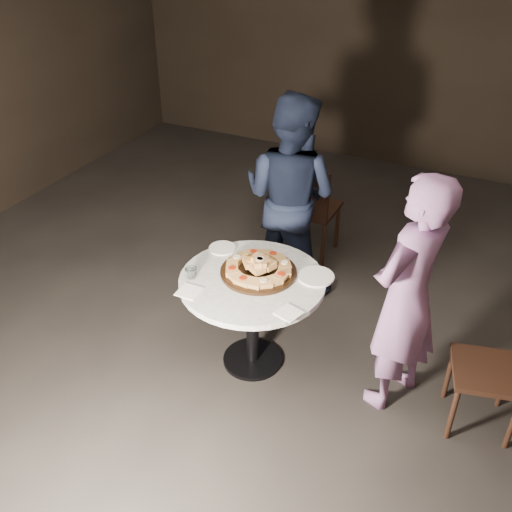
{
  "coord_description": "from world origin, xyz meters",
  "views": [
    {
      "loc": [
        1.24,
        -2.48,
        2.59
      ],
      "look_at": [
        0.03,
        0.03,
        0.78
      ],
      "focal_mm": 40.0,
      "sensor_mm": 36.0,
      "label": 1
    }
  ],
  "objects_px": {
    "table": "(252,295)",
    "water_glass": "(191,273)",
    "diner_navy": "(290,196)",
    "diner_teal": "(407,297)",
    "focaccia_pile": "(259,266)",
    "chair_far": "(309,205)",
    "chair_right": "(505,365)",
    "serving_board": "(258,272)"
  },
  "relations": [
    {
      "from": "table",
      "to": "chair_right",
      "type": "height_order",
      "value": "chair_right"
    },
    {
      "from": "chair_far",
      "to": "diner_teal",
      "type": "height_order",
      "value": "diner_teal"
    },
    {
      "from": "diner_teal",
      "to": "water_glass",
      "type": "bearing_deg",
      "value": -55.72
    },
    {
      "from": "chair_far",
      "to": "serving_board",
      "type": "bearing_deg",
      "value": 97.69
    },
    {
      "from": "serving_board",
      "to": "diner_teal",
      "type": "distance_m",
      "value": 0.87
    },
    {
      "from": "chair_right",
      "to": "diner_teal",
      "type": "relative_size",
      "value": 0.53
    },
    {
      "from": "focaccia_pile",
      "to": "chair_right",
      "type": "height_order",
      "value": "same"
    },
    {
      "from": "water_glass",
      "to": "serving_board",
      "type": "bearing_deg",
      "value": 32.48
    },
    {
      "from": "table",
      "to": "chair_far",
      "type": "height_order",
      "value": "chair_far"
    },
    {
      "from": "serving_board",
      "to": "chair_right",
      "type": "height_order",
      "value": "chair_right"
    },
    {
      "from": "diner_navy",
      "to": "chair_far",
      "type": "bearing_deg",
      "value": -82.86
    },
    {
      "from": "chair_far",
      "to": "diner_navy",
      "type": "xyz_separation_m",
      "value": [
        0.0,
        -0.41,
        0.27
      ]
    },
    {
      "from": "table",
      "to": "serving_board",
      "type": "relative_size",
      "value": 2.36
    },
    {
      "from": "serving_board",
      "to": "focaccia_pile",
      "type": "xyz_separation_m",
      "value": [
        0.0,
        -0.0,
        0.04
      ]
    },
    {
      "from": "table",
      "to": "diner_teal",
      "type": "xyz_separation_m",
      "value": [
        0.88,
        0.11,
        0.2
      ]
    },
    {
      "from": "focaccia_pile",
      "to": "diner_navy",
      "type": "distance_m",
      "value": 0.85
    },
    {
      "from": "table",
      "to": "water_glass",
      "type": "bearing_deg",
      "value": -155.81
    },
    {
      "from": "water_glass",
      "to": "chair_right",
      "type": "relative_size",
      "value": 0.09
    },
    {
      "from": "table",
      "to": "diner_navy",
      "type": "relative_size",
      "value": 0.72
    },
    {
      "from": "water_glass",
      "to": "diner_teal",
      "type": "relative_size",
      "value": 0.05
    },
    {
      "from": "focaccia_pile",
      "to": "water_glass",
      "type": "relative_size",
      "value": 5.74
    },
    {
      "from": "serving_board",
      "to": "diner_navy",
      "type": "relative_size",
      "value": 0.31
    },
    {
      "from": "chair_right",
      "to": "diner_teal",
      "type": "distance_m",
      "value": 0.63
    },
    {
      "from": "focaccia_pile",
      "to": "diner_navy",
      "type": "xyz_separation_m",
      "value": [
        -0.16,
        0.84,
        0.05
      ]
    },
    {
      "from": "water_glass",
      "to": "chair_right",
      "type": "bearing_deg",
      "value": 8.79
    },
    {
      "from": "chair_right",
      "to": "table",
      "type": "bearing_deg",
      "value": -98.44
    },
    {
      "from": "chair_far",
      "to": "table",
      "type": "bearing_deg",
      "value": 96.99
    },
    {
      "from": "chair_far",
      "to": "diner_navy",
      "type": "height_order",
      "value": "diner_navy"
    },
    {
      "from": "table",
      "to": "diner_navy",
      "type": "bearing_deg",
      "value": 99.07
    },
    {
      "from": "chair_right",
      "to": "diner_navy",
      "type": "bearing_deg",
      "value": -129.51
    },
    {
      "from": "table",
      "to": "focaccia_pile",
      "type": "bearing_deg",
      "value": 79.63
    },
    {
      "from": "water_glass",
      "to": "diner_navy",
      "type": "xyz_separation_m",
      "value": [
        0.18,
        1.05,
        0.06
      ]
    },
    {
      "from": "table",
      "to": "chair_far",
      "type": "distance_m",
      "value": 1.32
    },
    {
      "from": "serving_board",
      "to": "diner_teal",
      "type": "bearing_deg",
      "value": 2.67
    },
    {
      "from": "water_glass",
      "to": "chair_right",
      "type": "height_order",
      "value": "chair_right"
    },
    {
      "from": "table",
      "to": "serving_board",
      "type": "bearing_deg",
      "value": 83.17
    },
    {
      "from": "table",
      "to": "diner_navy",
      "type": "xyz_separation_m",
      "value": [
        -0.14,
        0.9,
        0.22
      ]
    },
    {
      "from": "chair_right",
      "to": "diner_navy",
      "type": "distance_m",
      "value": 1.79
    },
    {
      "from": "water_glass",
      "to": "chair_far",
      "type": "height_order",
      "value": "chair_far"
    },
    {
      "from": "water_glass",
      "to": "chair_far",
      "type": "relative_size",
      "value": 0.09
    },
    {
      "from": "focaccia_pile",
      "to": "diner_navy",
      "type": "relative_size",
      "value": 0.28
    },
    {
      "from": "chair_right",
      "to": "diner_teal",
      "type": "height_order",
      "value": "diner_teal"
    }
  ]
}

